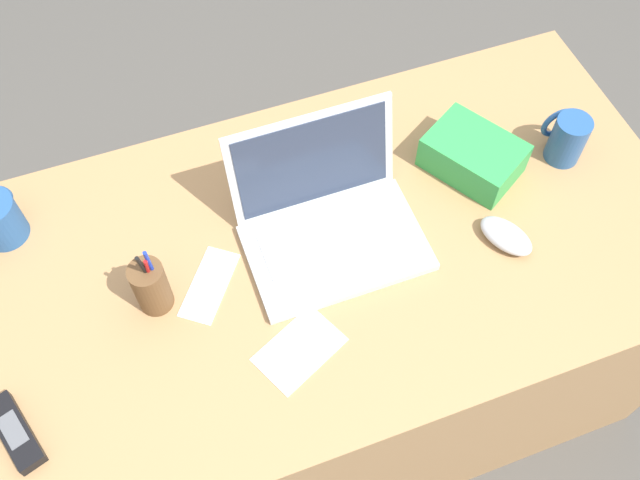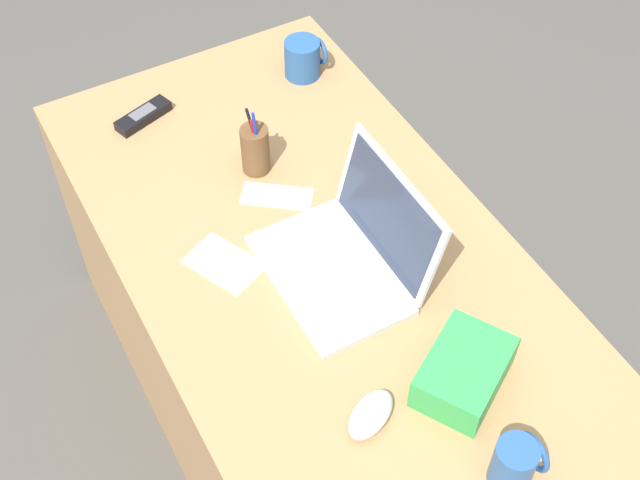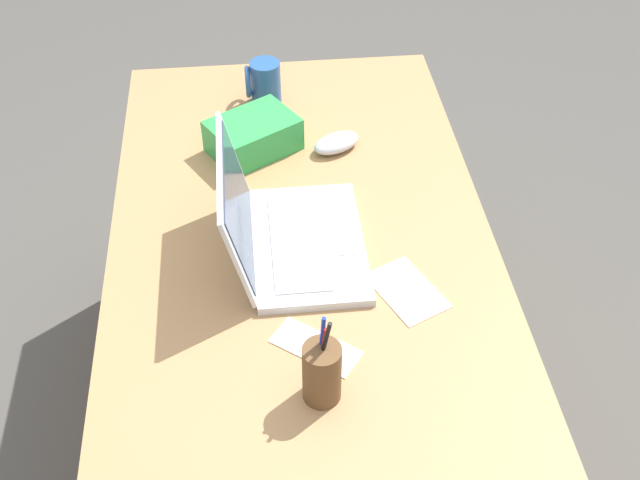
# 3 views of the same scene
# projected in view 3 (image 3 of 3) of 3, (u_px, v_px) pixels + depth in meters

# --- Properties ---
(ground_plane) EXTENTS (6.00, 6.00, 0.00)m
(ground_plane) POSITION_uv_depth(u_px,v_px,m) (309.00, 459.00, 2.00)
(ground_plane) COLOR #4C4944
(desk) EXTENTS (1.51, 0.77, 0.70)m
(desk) POSITION_uv_depth(u_px,v_px,m) (307.00, 375.00, 1.76)
(desk) COLOR #A87C4F
(desk) RESTS_ON ground
(laptop) EXTENTS (0.34, 0.27, 0.22)m
(laptop) POSITION_uv_depth(u_px,v_px,m) (286.00, 232.00, 1.52)
(laptop) COLOR silver
(laptop) RESTS_ON desk
(computer_mouse) EXTENTS (0.11, 0.13, 0.04)m
(computer_mouse) POSITION_uv_depth(u_px,v_px,m) (336.00, 143.00, 1.78)
(computer_mouse) COLOR silver
(computer_mouse) RESTS_ON desk
(coffee_mug_white) EXTENTS (0.08, 0.08, 0.11)m
(coffee_mug_white) POSITION_uv_depth(u_px,v_px,m) (264.00, 82.00, 1.89)
(coffee_mug_white) COLOR #26518C
(coffee_mug_white) RESTS_ON desk
(pen_holder) EXTENTS (0.06, 0.06, 0.18)m
(pen_holder) POSITION_uv_depth(u_px,v_px,m) (320.00, 372.00, 1.26)
(pen_holder) COLOR brown
(pen_holder) RESTS_ON desk
(snack_bag) EXTENTS (0.21, 0.23, 0.08)m
(snack_bag) POSITION_uv_depth(u_px,v_px,m) (253.00, 135.00, 1.76)
(snack_bag) COLOR green
(snack_bag) RESTS_ON desk
(paper_note_near_laptop) EXTENTS (0.15, 0.16, 0.00)m
(paper_note_near_laptop) POSITION_uv_depth(u_px,v_px,m) (318.00, 347.00, 1.37)
(paper_note_near_laptop) COLOR white
(paper_note_near_laptop) RESTS_ON desk
(paper_note_left) EXTENTS (0.18, 0.15, 0.00)m
(paper_note_left) POSITION_uv_depth(u_px,v_px,m) (407.00, 291.00, 1.47)
(paper_note_left) COLOR white
(paper_note_left) RESTS_ON desk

